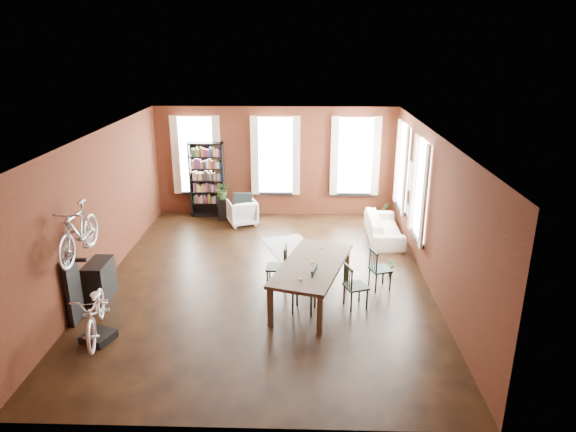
{
  "coord_description": "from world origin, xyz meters",
  "views": [
    {
      "loc": [
        0.8,
        -10.13,
        5.03
      ],
      "look_at": [
        0.48,
        0.6,
        1.29
      ],
      "focal_mm": 32.0,
      "sensor_mm": 36.0,
      "label": 1
    }
  ],
  "objects_px": {
    "dining_chair_a": "(304,289)",
    "console_table": "(100,280)",
    "cream_sofa": "(384,224)",
    "dining_table": "(312,282)",
    "plant_stand": "(224,209)",
    "bookshelf": "(207,180)",
    "bike_trainer": "(99,337)",
    "bicycle_floor": "(93,290)",
    "dining_chair_d": "(380,269)",
    "white_armchair": "(242,211)",
    "dining_chair_c": "(356,286)",
    "dining_chair_b": "(277,267)"
  },
  "relations": [
    {
      "from": "dining_table",
      "to": "console_table",
      "type": "height_order",
      "value": "dining_table"
    },
    {
      "from": "white_armchair",
      "to": "dining_chair_a",
      "type": "bearing_deg",
      "value": 88.99
    },
    {
      "from": "bicycle_floor",
      "to": "console_table",
      "type": "bearing_deg",
      "value": 95.45
    },
    {
      "from": "dining_table",
      "to": "dining_chair_a",
      "type": "bearing_deg",
      "value": -94.37
    },
    {
      "from": "dining_table",
      "to": "dining_chair_c",
      "type": "relative_size",
      "value": 2.73
    },
    {
      "from": "dining_chair_c",
      "to": "dining_chair_d",
      "type": "relative_size",
      "value": 1.03
    },
    {
      "from": "bicycle_floor",
      "to": "dining_table",
      "type": "bearing_deg",
      "value": 8.67
    },
    {
      "from": "bookshelf",
      "to": "white_armchair",
      "type": "relative_size",
      "value": 2.81
    },
    {
      "from": "dining_chair_d",
      "to": "bookshelf",
      "type": "xyz_separation_m",
      "value": [
        -4.45,
        4.57,
        0.66
      ]
    },
    {
      "from": "dining_table",
      "to": "bike_trainer",
      "type": "distance_m",
      "value": 4.08
    },
    {
      "from": "dining_chair_a",
      "to": "console_table",
      "type": "height_order",
      "value": "dining_chair_a"
    },
    {
      "from": "bicycle_floor",
      "to": "plant_stand",
      "type": "bearing_deg",
      "value": 65.14
    },
    {
      "from": "dining_table",
      "to": "plant_stand",
      "type": "distance_m",
      "value": 5.47
    },
    {
      "from": "dining_chair_d",
      "to": "white_armchair",
      "type": "relative_size",
      "value": 1.12
    },
    {
      "from": "console_table",
      "to": "plant_stand",
      "type": "relative_size",
      "value": 1.27
    },
    {
      "from": "bookshelf",
      "to": "white_armchair",
      "type": "distance_m",
      "value": 1.49
    },
    {
      "from": "bike_trainer",
      "to": "plant_stand",
      "type": "height_order",
      "value": "plant_stand"
    },
    {
      "from": "bookshelf",
      "to": "plant_stand",
      "type": "height_order",
      "value": "bookshelf"
    },
    {
      "from": "dining_chair_a",
      "to": "bike_trainer",
      "type": "height_order",
      "value": "dining_chair_a"
    },
    {
      "from": "bike_trainer",
      "to": "white_armchair",
      "type": "bearing_deg",
      "value": 72.94
    },
    {
      "from": "white_armchair",
      "to": "plant_stand",
      "type": "bearing_deg",
      "value": -55.25
    },
    {
      "from": "dining_chair_b",
      "to": "bike_trainer",
      "type": "xyz_separation_m",
      "value": [
        -3.02,
        -2.14,
        -0.4
      ]
    },
    {
      "from": "dining_table",
      "to": "white_armchair",
      "type": "xyz_separation_m",
      "value": [
        -1.91,
        4.48,
        -0.03
      ]
    },
    {
      "from": "dining_chair_a",
      "to": "console_table",
      "type": "bearing_deg",
      "value": -82.49
    },
    {
      "from": "dining_chair_a",
      "to": "plant_stand",
      "type": "height_order",
      "value": "dining_chair_a"
    },
    {
      "from": "dining_chair_d",
      "to": "cream_sofa",
      "type": "xyz_separation_m",
      "value": [
        0.5,
        2.87,
        -0.03
      ]
    },
    {
      "from": "bookshelf",
      "to": "console_table",
      "type": "relative_size",
      "value": 2.75
    },
    {
      "from": "dining_chair_b",
      "to": "white_armchair",
      "type": "relative_size",
      "value": 1.19
    },
    {
      "from": "plant_stand",
      "to": "console_table",
      "type": "bearing_deg",
      "value": -110.24
    },
    {
      "from": "dining_table",
      "to": "white_armchair",
      "type": "bearing_deg",
      "value": 129.77
    },
    {
      "from": "dining_chair_d",
      "to": "bike_trainer",
      "type": "xyz_separation_m",
      "value": [
        -5.2,
        -2.17,
        -0.37
      ]
    },
    {
      "from": "console_table",
      "to": "cream_sofa",
      "type": "bearing_deg",
      "value": 29.33
    },
    {
      "from": "dining_chair_b",
      "to": "bicycle_floor",
      "type": "height_order",
      "value": "bicycle_floor"
    },
    {
      "from": "bike_trainer",
      "to": "plant_stand",
      "type": "relative_size",
      "value": 0.76
    },
    {
      "from": "white_armchair",
      "to": "bicycle_floor",
      "type": "height_order",
      "value": "bicycle_floor"
    },
    {
      "from": "dining_chair_a",
      "to": "bookshelf",
      "type": "height_order",
      "value": "bookshelf"
    },
    {
      "from": "bicycle_floor",
      "to": "dining_chair_b",
      "type": "bearing_deg",
      "value": 21.77
    },
    {
      "from": "white_armchair",
      "to": "plant_stand",
      "type": "relative_size",
      "value": 1.24
    },
    {
      "from": "dining_chair_d",
      "to": "white_armchair",
      "type": "xyz_separation_m",
      "value": [
        -3.35,
        3.85,
        -0.05
      ]
    },
    {
      "from": "dining_chair_d",
      "to": "plant_stand",
      "type": "relative_size",
      "value": 1.39
    },
    {
      "from": "dining_chair_d",
      "to": "bookshelf",
      "type": "height_order",
      "value": "bookshelf"
    },
    {
      "from": "bookshelf",
      "to": "bicycle_floor",
      "type": "height_order",
      "value": "bookshelf"
    },
    {
      "from": "bike_trainer",
      "to": "plant_stand",
      "type": "distance_m",
      "value": 6.54
    },
    {
      "from": "dining_chair_d",
      "to": "bookshelf",
      "type": "bearing_deg",
      "value": 25.91
    },
    {
      "from": "dining_table",
      "to": "cream_sofa",
      "type": "bearing_deg",
      "value": 77.6
    },
    {
      "from": "dining_table",
      "to": "plant_stand",
      "type": "bearing_deg",
      "value": 133.68
    },
    {
      "from": "dining_chair_a",
      "to": "bike_trainer",
      "type": "distance_m",
      "value": 3.8
    },
    {
      "from": "dining_chair_a",
      "to": "white_armchair",
      "type": "xyz_separation_m",
      "value": [
        -1.76,
        4.89,
        -0.09
      ]
    },
    {
      "from": "dining_chair_a",
      "to": "console_table",
      "type": "distance_m",
      "value": 4.15
    },
    {
      "from": "bookshelf",
      "to": "bicycle_floor",
      "type": "bearing_deg",
      "value": -96.25
    }
  ]
}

